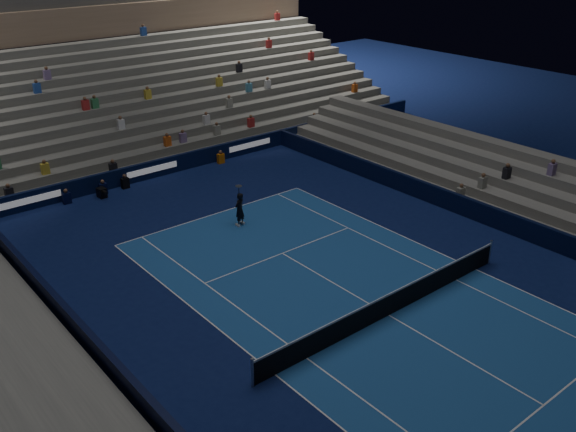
% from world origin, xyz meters
% --- Properties ---
extents(ground, '(90.00, 90.00, 0.00)m').
position_xyz_m(ground, '(0.00, 0.00, 0.00)').
color(ground, '#0B1645').
rests_on(ground, ground).
extents(court_surface, '(10.97, 23.77, 0.01)m').
position_xyz_m(court_surface, '(0.00, 0.00, 0.01)').
color(court_surface, '#1B4C94').
rests_on(court_surface, ground).
extents(sponsor_barrier_far, '(44.00, 0.25, 1.00)m').
position_xyz_m(sponsor_barrier_far, '(0.00, 18.50, 0.50)').
color(sponsor_barrier_far, black).
rests_on(sponsor_barrier_far, ground).
extents(sponsor_barrier_east, '(0.25, 37.00, 1.00)m').
position_xyz_m(sponsor_barrier_east, '(9.70, 0.00, 0.50)').
color(sponsor_barrier_east, black).
rests_on(sponsor_barrier_east, ground).
extents(sponsor_barrier_west, '(0.25, 37.00, 1.00)m').
position_xyz_m(sponsor_barrier_west, '(-9.70, 0.00, 0.50)').
color(sponsor_barrier_west, black).
rests_on(sponsor_barrier_west, ground).
extents(grandstand_main, '(44.00, 15.20, 11.20)m').
position_xyz_m(grandstand_main, '(0.00, 27.90, 3.38)').
color(grandstand_main, '#5F5F5B').
rests_on(grandstand_main, ground).
extents(grandstand_east, '(5.00, 37.00, 2.50)m').
position_xyz_m(grandstand_east, '(13.17, 0.00, 0.92)').
color(grandstand_east, slate).
rests_on(grandstand_east, ground).
extents(tennis_net, '(12.90, 0.10, 1.10)m').
position_xyz_m(tennis_net, '(0.00, 0.00, 0.50)').
color(tennis_net, '#B2B2B7').
rests_on(tennis_net, ground).
extents(tennis_player, '(0.72, 0.59, 1.69)m').
position_xyz_m(tennis_player, '(0.26, 10.03, 0.84)').
color(tennis_player, black).
rests_on(tennis_player, ground).
extents(broadcast_camera, '(0.46, 0.87, 0.54)m').
position_xyz_m(broadcast_camera, '(-3.48, 17.57, 0.28)').
color(broadcast_camera, black).
rests_on(broadcast_camera, ground).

